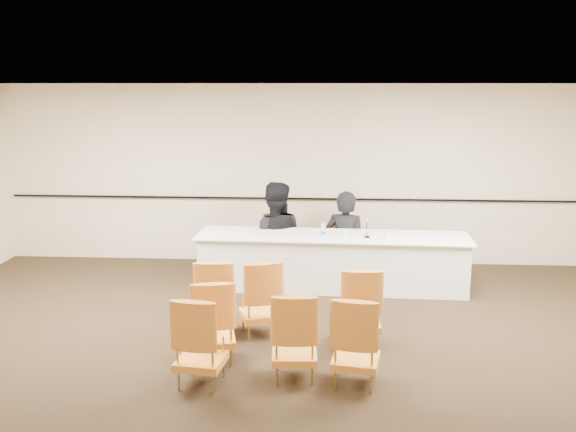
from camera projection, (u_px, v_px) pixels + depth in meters
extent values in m
plane|color=black|center=(278.00, 359.00, 7.14)|extent=(10.00, 10.00, 0.00)
plane|color=white|center=(277.00, 84.00, 6.53)|extent=(10.00, 10.00, 0.00)
cube|color=beige|center=(297.00, 175.00, 10.74)|extent=(10.00, 0.04, 3.00)
cube|color=black|center=(296.00, 198.00, 10.79)|extent=(9.80, 0.04, 0.03)
imported|color=black|center=(345.00, 249.00, 10.08)|extent=(0.78, 0.63, 1.85)
imported|color=black|center=(274.00, 243.00, 10.18)|extent=(0.97, 0.77, 1.98)
cube|color=white|center=(369.00, 236.00, 9.40)|extent=(0.35, 0.30, 0.00)
cylinder|color=white|center=(345.00, 233.00, 9.38)|extent=(0.07, 0.07, 0.10)
cylinder|color=silver|center=(387.00, 234.00, 9.24)|extent=(0.10, 0.10, 0.12)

